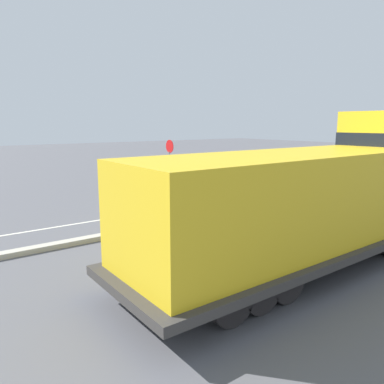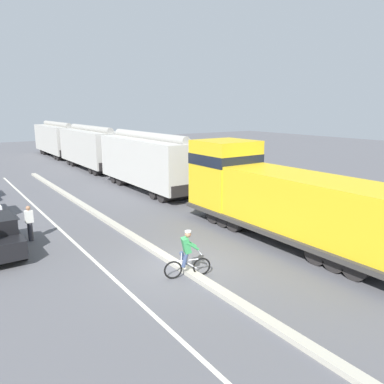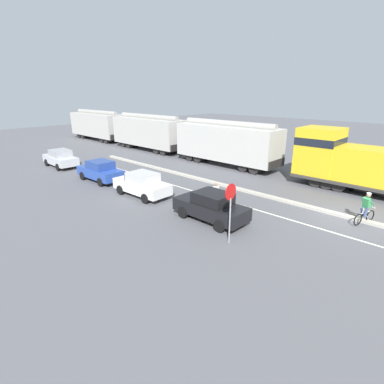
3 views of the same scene
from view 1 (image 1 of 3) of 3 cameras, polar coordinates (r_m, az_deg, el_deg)
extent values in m
plane|color=#56565B|center=(14.93, 0.82, -4.39)|extent=(120.00, 120.00, 0.00)
cube|color=#B2AD9E|center=(19.07, 15.30, -1.25)|extent=(0.36, 36.00, 0.16)
cube|color=silver|center=(20.62, 10.06, -0.40)|extent=(0.14, 36.00, 0.01)
cube|color=gold|center=(10.07, 16.28, -0.97)|extent=(2.70, 9.86, 2.40)
cube|color=#383533|center=(10.83, 17.90, -6.82)|extent=(3.10, 11.60, 0.20)
cylinder|color=#4C4947|center=(10.88, 17.85, -7.58)|extent=(1.10, 3.00, 1.10)
cylinder|color=black|center=(13.53, 25.79, -4.83)|extent=(2.40, 1.00, 1.00)
cylinder|color=black|center=(12.85, 24.11, -5.47)|extent=(2.40, 1.00, 1.00)
cylinder|color=black|center=(9.15, 8.88, -10.97)|extent=(2.40, 1.00, 1.00)
cylinder|color=black|center=(8.63, 5.06, -12.22)|extent=(2.40, 1.00, 1.00)
cylinder|color=black|center=(8.16, 0.73, -13.56)|extent=(2.40, 1.00, 1.00)
cube|color=black|center=(22.34, 3.55, 2.31)|extent=(1.73, 4.21, 0.70)
cube|color=black|center=(22.16, 3.27, 3.94)|extent=(1.51, 1.91, 0.60)
cube|color=#1E232D|center=(22.81, 5.21, 3.97)|extent=(1.43, 0.13, 0.51)
cylinder|color=black|center=(23.84, 4.71, 1.95)|extent=(0.22, 0.64, 0.64)
cylinder|color=black|center=(22.65, 7.38, 1.46)|extent=(0.22, 0.64, 0.64)
cylinder|color=black|center=(22.23, -0.37, 1.37)|extent=(0.22, 0.64, 0.64)
cylinder|color=black|center=(20.96, 2.21, 0.81)|extent=(0.22, 0.64, 0.64)
cube|color=silver|center=(26.57, 13.38, 3.34)|extent=(1.82, 4.25, 0.70)
cube|color=beige|center=(26.38, 13.23, 4.72)|extent=(1.55, 1.94, 0.60)
cube|color=#1E232D|center=(27.17, 14.55, 4.71)|extent=(1.43, 0.16, 0.51)
cylinder|color=black|center=(28.12, 13.72, 2.98)|extent=(0.24, 0.65, 0.64)
cylinder|color=black|center=(27.17, 16.39, 2.60)|extent=(0.24, 0.65, 0.64)
cylinder|color=black|center=(26.14, 10.18, 2.57)|extent=(0.24, 0.65, 0.64)
cylinder|color=black|center=(25.11, 12.93, 2.15)|extent=(0.24, 0.65, 0.64)
cube|color=#28479E|center=(30.76, 19.63, 3.95)|extent=(1.78, 4.23, 0.70)
cube|color=navy|center=(30.57, 19.55, 5.14)|extent=(1.53, 1.93, 0.60)
cube|color=#1E232D|center=(31.42, 20.55, 5.11)|extent=(1.43, 0.15, 0.51)
cylinder|color=black|center=(32.32, 19.65, 3.60)|extent=(0.23, 0.64, 0.64)
cylinder|color=black|center=(31.48, 22.12, 3.28)|extent=(0.23, 0.64, 0.64)
cylinder|color=black|center=(30.17, 16.96, 3.31)|extent=(0.23, 0.64, 0.64)
cylinder|color=black|center=(29.27, 19.53, 2.96)|extent=(0.23, 0.64, 0.64)
cube|color=#B7BABF|center=(36.67, 25.54, 4.49)|extent=(1.80, 4.24, 0.70)
cube|color=#9C9EA2|center=(36.49, 25.51, 5.49)|extent=(1.55, 1.94, 0.60)
cube|color=#1E232D|center=(37.36, 26.26, 5.45)|extent=(1.43, 0.16, 0.51)
cylinder|color=black|center=(38.22, 25.42, 4.17)|extent=(0.24, 0.65, 0.64)
cylinder|color=black|center=(35.99, 23.36, 3.99)|extent=(0.24, 0.65, 0.64)
cylinder|color=black|center=(35.18, 25.59, 3.70)|extent=(0.24, 0.65, 0.64)
torus|color=black|center=(14.08, -1.34, -3.92)|extent=(0.65, 0.27, 0.66)
torus|color=black|center=(15.06, -2.50, -2.98)|extent=(0.65, 0.27, 0.66)
cylinder|color=silver|center=(14.50, -1.95, -2.28)|extent=(0.76, 0.30, 0.05)
cylinder|color=silver|center=(14.45, -1.83, -3.06)|extent=(0.47, 0.20, 0.36)
cylinder|color=silver|center=(14.67, -2.19, -1.53)|extent=(0.04, 0.04, 0.30)
cylinder|color=silver|center=(14.03, -1.44, -1.67)|extent=(0.19, 0.47, 0.04)
cylinder|color=#38476B|center=(14.63, -1.70, -1.96)|extent=(0.33, 0.23, 0.52)
cylinder|color=#38476B|center=(14.57, -2.46, -2.02)|extent=(0.30, 0.22, 0.52)
cube|color=#338C4C|center=(14.43, -2.02, -0.03)|extent=(0.42, 0.43, 0.57)
sphere|color=#9E7051|center=(14.30, -1.95, 1.46)|extent=(0.22, 0.22, 0.22)
cylinder|color=white|center=(14.28, -1.95, 1.85)|extent=(0.22, 0.22, 0.05)
cylinder|color=#338C4C|center=(14.29, -1.18, -0.13)|extent=(0.47, 0.23, 0.36)
cylinder|color=#338C4C|center=(14.20, -2.41, -0.21)|extent=(0.47, 0.23, 0.36)
cylinder|color=gray|center=(22.03, -3.43, 3.32)|extent=(0.07, 0.07, 2.20)
cylinder|color=red|center=(21.92, -3.43, 6.96)|extent=(0.76, 0.03, 0.76)
cylinder|color=white|center=(21.92, -3.39, 6.96)|extent=(0.48, 0.01, 0.48)
cylinder|color=#33333D|center=(21.84, 7.85, 1.39)|extent=(0.22, 0.22, 0.85)
cube|color=white|center=(21.74, 7.89, 3.23)|extent=(0.34, 0.22, 0.56)
sphere|color=#9E7051|center=(21.70, 7.92, 4.25)|extent=(0.20, 0.20, 0.20)
camera|label=2|loc=(18.75, -44.52, 13.86)|focal=35.00mm
camera|label=3|loc=(29.06, -28.19, 14.90)|focal=28.00mm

